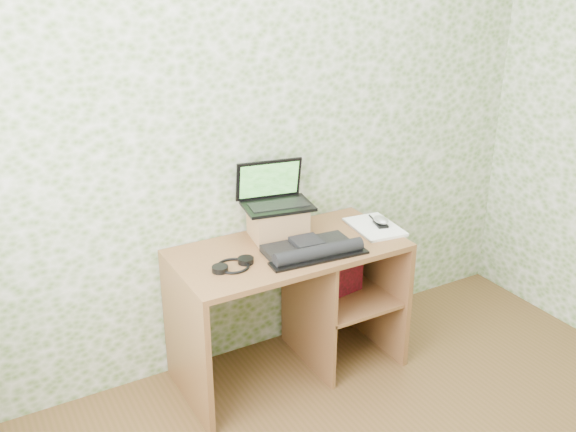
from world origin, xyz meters
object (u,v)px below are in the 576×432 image
laptop (274,195)px  keyboard (312,249)px  notepad (375,227)px  desk (298,287)px  riser (278,222)px

laptop → keyboard: size_ratio=0.75×
keyboard → notepad: (0.47, 0.10, -0.02)m
laptop → notepad: bearing=-11.3°
desk → keyboard: bearing=-94.2°
riser → keyboard: size_ratio=0.54×
laptop → keyboard: laptop is taller
desk → notepad: size_ratio=3.65×
notepad → riser: bearing=169.2°
laptop → notepad: 0.60m
keyboard → notepad: bearing=17.3°
keyboard → desk: bearing=90.6°
keyboard → laptop: bearing=104.2°
notepad → keyboard: bearing=-160.8°
desk → riser: riser is taller
riser → keyboard: (0.05, -0.27, -0.06)m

